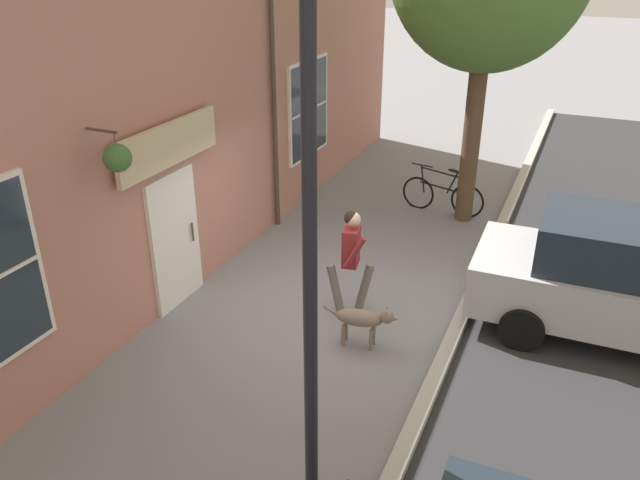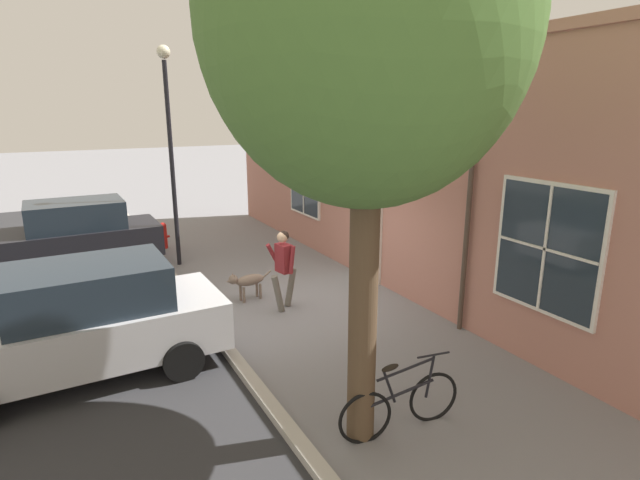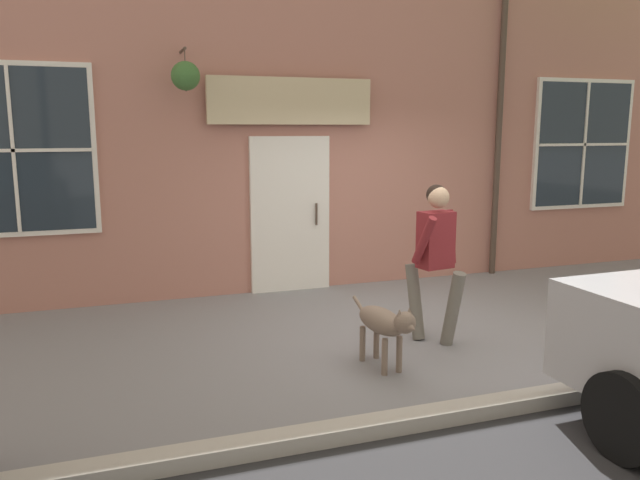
# 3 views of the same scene
# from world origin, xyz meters

# --- Properties ---
(ground_plane) EXTENTS (90.00, 90.00, 0.00)m
(ground_plane) POSITION_xyz_m (0.00, 0.00, 0.00)
(ground_plane) COLOR gray
(storefront_facade) EXTENTS (0.95, 18.00, 5.18)m
(storefront_facade) POSITION_xyz_m (-2.34, -0.01, 2.59)
(storefront_facade) COLOR #B27566
(storefront_facade) RESTS_ON ground_plane
(pedestrian_walking) EXTENTS (0.69, 0.55, 1.65)m
(pedestrian_walking) POSITION_xyz_m (0.37, 0.06, 0.99)
(pedestrian_walking) COLOR #6B665B
(pedestrian_walking) RESTS_ON ground_plane
(dog_on_leash) EXTENTS (1.06, 0.34, 0.66)m
(dog_on_leash) POSITION_xyz_m (0.87, -0.73, 0.44)
(dog_on_leash) COLOR #7F6B5B
(dog_on_leash) RESTS_ON ground_plane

